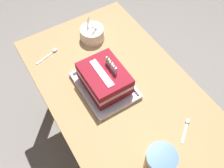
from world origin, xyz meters
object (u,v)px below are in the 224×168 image
object	(u,v)px
foil_tray	(105,86)
serving_spoon_near_tray	(52,52)
bowl_stack	(92,34)
serving_spoon_by_bowls	(187,125)
birthday_cake	(105,78)
ice_cream_tub	(160,161)

from	to	relation	value
foil_tray	serving_spoon_near_tray	size ratio (longest dim) A/B	2.14
bowl_stack	serving_spoon_by_bowls	size ratio (longest dim) A/B	1.27
serving_spoon_by_bowls	bowl_stack	bearing A→B (deg)	-172.36
birthday_cake	ice_cream_tub	size ratio (longest dim) A/B	1.86
bowl_stack	birthday_cake	bearing A→B (deg)	-18.93
birthday_cake	bowl_stack	size ratio (longest dim) A/B	1.66
birthday_cake	foil_tray	bearing A→B (deg)	-90.00
foil_tray	serving_spoon_near_tray	world-z (taller)	foil_tray
bowl_stack	ice_cream_tub	distance (m)	0.79
bowl_stack	serving_spoon_near_tray	bearing A→B (deg)	-94.12
foil_tray	serving_spoon_by_bowls	bearing A→B (deg)	28.96
foil_tray	ice_cream_tub	bearing A→B (deg)	-1.01
birthday_cake	serving_spoon_near_tray	world-z (taller)	birthday_cake
bowl_stack	ice_cream_tub	xyz separation A→B (m)	(0.78, -0.12, 0.02)
foil_tray	serving_spoon_near_tray	xyz separation A→B (m)	(-0.35, -0.13, -0.00)
birthday_cake	serving_spoon_by_bowls	distance (m)	0.44
ice_cream_tub	bowl_stack	bearing A→B (deg)	171.15
ice_cream_tub	serving_spoon_by_bowls	bearing A→B (deg)	108.65
birthday_cake	bowl_stack	distance (m)	0.35
foil_tray	bowl_stack	xyz separation A→B (m)	(-0.33, 0.11, 0.03)
birthday_cake	serving_spoon_by_bowls	bearing A→B (deg)	28.93
foil_tray	serving_spoon_near_tray	bearing A→B (deg)	-159.27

